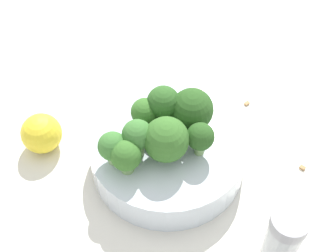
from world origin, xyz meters
name	(u,v)px	position (x,y,z in m)	size (l,w,h in m)	color
ground_plane	(168,163)	(0.00, 0.00, 0.00)	(3.00, 3.00, 0.00)	silver
bowl	(168,153)	(0.00, 0.00, 0.02)	(0.20, 0.20, 0.05)	silver
broccoli_floret_0	(126,156)	(0.05, 0.03, 0.07)	(0.04, 0.04, 0.05)	#84AD66
broccoli_floret_1	(200,137)	(-0.03, 0.02, 0.08)	(0.03, 0.03, 0.05)	#84AD66
broccoli_floret_2	(166,140)	(0.01, 0.02, 0.08)	(0.05, 0.05, 0.06)	#84AD66
broccoli_floret_3	(163,104)	(0.00, -0.03, 0.08)	(0.04, 0.04, 0.06)	#8EB770
broccoli_floret_4	(137,136)	(0.04, 0.01, 0.08)	(0.04, 0.04, 0.06)	#7A9E5B
broccoli_floret_5	(192,110)	(-0.03, -0.02, 0.08)	(0.05, 0.05, 0.06)	#7A9E5B
broccoli_floret_6	(113,147)	(0.07, 0.02, 0.07)	(0.04, 0.04, 0.05)	#8EB770
broccoli_floret_7	(145,113)	(0.02, -0.03, 0.07)	(0.04, 0.04, 0.04)	#84AD66
pepper_shaker	(284,236)	(-0.10, 0.14, 0.04)	(0.04, 0.04, 0.08)	#B2B7BC
lemon_wedge	(41,133)	(0.16, -0.06, 0.03)	(0.05, 0.05, 0.05)	yellow
almond_crumb_0	(303,167)	(-0.17, 0.04, 0.00)	(0.01, 0.00, 0.01)	#AD7F4C
almond_crumb_1	(247,103)	(-0.13, -0.08, 0.00)	(0.01, 0.00, 0.01)	#AD7F4C
almond_crumb_3	(224,115)	(-0.09, -0.06, 0.00)	(0.01, 0.01, 0.01)	olive
almond_crumb_4	(155,98)	(0.00, -0.12, 0.00)	(0.01, 0.01, 0.01)	olive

